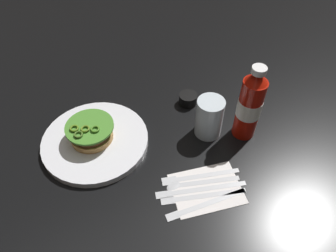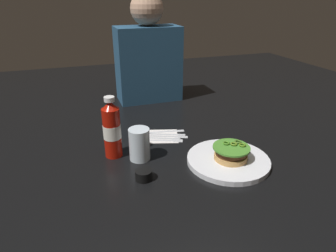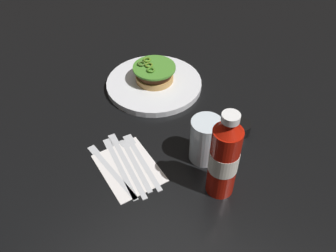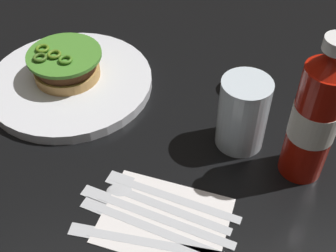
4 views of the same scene
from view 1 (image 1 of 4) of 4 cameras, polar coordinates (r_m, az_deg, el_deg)
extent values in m
plane|color=black|center=(0.80, -0.96, -6.51)|extent=(3.00, 3.00, 0.00)
cylinder|color=silver|center=(0.85, -13.06, -2.64)|extent=(0.28, 0.28, 0.02)
cylinder|color=tan|center=(0.84, -13.69, -1.66)|extent=(0.11, 0.11, 0.02)
cylinder|color=#512D19|center=(0.83, -13.90, -0.89)|extent=(0.10, 0.10, 0.02)
cylinder|color=red|center=(0.82, -14.03, -0.38)|extent=(0.09, 0.09, 0.01)
cylinder|color=#46852B|center=(0.81, -14.11, -0.10)|extent=(0.12, 0.12, 0.01)
torus|color=#457C21|center=(0.80, -13.12, -0.54)|extent=(0.02, 0.02, 0.01)
torus|color=#57771E|center=(0.80, -14.83, -0.49)|extent=(0.02, 0.02, 0.01)
torus|color=#40631F|center=(0.79, -15.99, -1.49)|extent=(0.02, 0.02, 0.01)
torus|color=#537C1B|center=(0.81, -16.70, -0.41)|extent=(0.02, 0.02, 0.01)
cylinder|color=#A71408|center=(0.82, 14.47, 2.98)|extent=(0.06, 0.06, 0.18)
cone|color=#A71408|center=(0.75, 15.91, 8.47)|extent=(0.05, 0.05, 0.03)
cylinder|color=white|center=(0.74, 16.24, 9.72)|extent=(0.03, 0.03, 0.02)
cylinder|color=white|center=(0.82, 14.55, 3.28)|extent=(0.06, 0.06, 0.05)
cylinder|color=silver|center=(0.82, 7.51, 1.53)|extent=(0.07, 0.07, 0.11)
cylinder|color=black|center=(0.93, 3.66, 4.93)|extent=(0.05, 0.05, 0.03)
cube|color=white|center=(0.76, 7.02, -11.21)|extent=(0.19, 0.16, 0.00)
cube|color=silver|center=(0.77, 6.14, -8.87)|extent=(0.18, 0.08, 0.00)
cube|color=silver|center=(0.76, 0.25, -9.81)|extent=(0.04, 0.03, 0.00)
cube|color=silver|center=(0.76, 6.58, -9.96)|extent=(0.16, 0.08, 0.00)
ellipsoid|color=silver|center=(0.75, 1.18, -10.69)|extent=(0.04, 0.03, 0.00)
cube|color=silver|center=(0.75, 7.04, -11.08)|extent=(0.18, 0.08, 0.00)
cube|color=silver|center=(0.74, 0.85, -12.00)|extent=(0.08, 0.05, 0.00)
cube|color=silver|center=(0.75, 7.51, -12.22)|extent=(0.17, 0.08, 0.00)
cube|color=silver|center=(0.73, 1.87, -13.05)|extent=(0.08, 0.05, 0.00)
cube|color=silver|center=(0.74, 7.99, -13.39)|extent=(0.17, 0.04, 0.00)
cube|color=silver|center=(0.72, 2.79, -15.28)|extent=(0.08, 0.03, 0.00)
camera|label=2|loc=(1.42, -9.69, 42.27)|focal=31.21mm
camera|label=3|loc=(0.69, 70.22, 19.60)|focal=37.78mm
camera|label=4|loc=(0.33, 53.53, -2.47)|focal=47.43mm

